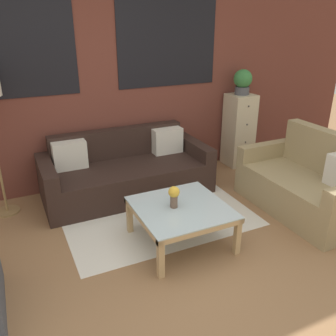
# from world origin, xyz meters

# --- Properties ---
(ground_plane) EXTENTS (16.00, 16.00, 0.00)m
(ground_plane) POSITION_xyz_m (0.00, 0.00, 0.00)
(ground_plane) COLOR #8E6642
(wall_back_brick) EXTENTS (8.40, 0.09, 2.80)m
(wall_back_brick) POSITION_xyz_m (0.00, 2.44, 1.41)
(wall_back_brick) COLOR brown
(wall_back_brick) RESTS_ON ground_plane
(rug) EXTENTS (2.09, 1.41, 0.00)m
(rug) POSITION_xyz_m (0.27, 1.23, 0.00)
(rug) COLOR silver
(rug) RESTS_ON ground_plane
(couch_dark) EXTENTS (2.08, 0.88, 0.78)m
(couch_dark) POSITION_xyz_m (0.15, 1.95, 0.28)
(couch_dark) COLOR black
(couch_dark) RESTS_ON ground_plane
(settee_vintage) EXTENTS (0.80, 1.49, 0.92)m
(settee_vintage) POSITION_xyz_m (1.89, 0.64, 0.31)
(settee_vintage) COLOR #99845B
(settee_vintage) RESTS_ON ground_plane
(coffee_table) EXTENTS (0.87, 0.87, 0.41)m
(coffee_table) POSITION_xyz_m (0.27, 0.66, 0.34)
(coffee_table) COLOR silver
(coffee_table) RESTS_ON ground_plane
(drawer_cabinet) EXTENTS (0.38, 0.38, 1.08)m
(drawer_cabinet) POSITION_xyz_m (2.03, 2.18, 0.54)
(drawer_cabinet) COLOR #C6B793
(drawer_cabinet) RESTS_ON ground_plane
(potted_plant) EXTENTS (0.26, 0.26, 0.36)m
(potted_plant) POSITION_xyz_m (2.03, 2.18, 1.27)
(potted_plant) COLOR #47474C
(potted_plant) RESTS_ON drawer_cabinet
(flower_vase) EXTENTS (0.11, 0.11, 0.22)m
(flower_vase) POSITION_xyz_m (0.20, 0.68, 0.54)
(flower_vase) COLOR brown
(flower_vase) RESTS_ON coffee_table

